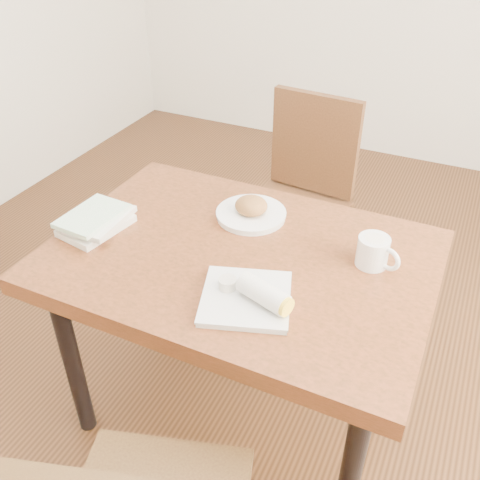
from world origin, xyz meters
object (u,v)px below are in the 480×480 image
at_px(chair_far, 302,190).
at_px(plate_scone, 251,211).
at_px(table, 240,274).
at_px(plate_burrito, 251,296).
at_px(book_stack, 97,221).
at_px(coffee_mug, 374,251).

height_order(chair_far, plate_scone, chair_far).
relative_size(table, chair_far, 1.23).
xyz_separation_m(chair_far, plate_burrito, (0.20, -0.99, 0.23)).
bearing_deg(plate_scone, table, -75.05).
bearing_deg(book_stack, coffee_mug, 12.50).
distance_m(chair_far, plate_burrito, 1.04).
bearing_deg(table, plate_burrito, -57.08).
height_order(table, coffee_mug, coffee_mug).
xyz_separation_m(chair_far, plate_scone, (0.02, -0.59, 0.23)).
height_order(plate_scone, book_stack, plate_scone).
bearing_deg(book_stack, table, 8.94).
xyz_separation_m(table, plate_burrito, (0.13, -0.20, 0.11)).
bearing_deg(book_stack, chair_far, 64.54).
bearing_deg(chair_far, plate_burrito, -78.75).
bearing_deg(plate_scone, book_stack, -146.83).
relative_size(plate_burrito, book_stack, 1.25).
xyz_separation_m(table, plate_scone, (-0.05, 0.20, 0.11)).
height_order(table, book_stack, book_stack).
bearing_deg(plate_scone, coffee_mug, -11.41).
relative_size(plate_scone, plate_burrito, 0.79).
xyz_separation_m(plate_scone, coffee_mug, (0.44, -0.09, 0.03)).
xyz_separation_m(table, coffee_mug, (0.38, 0.12, 0.13)).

